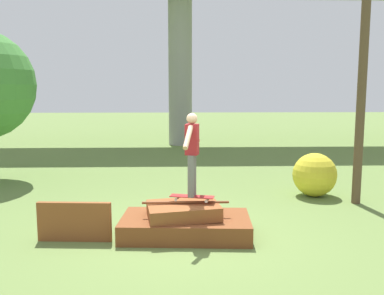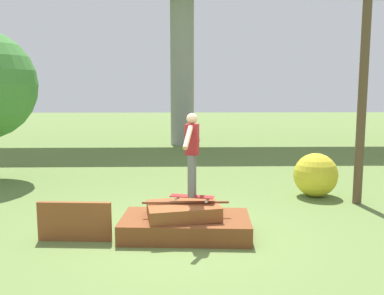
% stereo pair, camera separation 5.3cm
% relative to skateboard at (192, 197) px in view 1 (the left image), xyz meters
% --- Properties ---
extents(ground_plane, '(80.00, 80.00, 0.00)m').
position_rel_skateboard_xyz_m(ground_plane, '(-0.12, -0.03, -0.72)').
color(ground_plane, olive).
extents(scrap_pile, '(2.39, 1.42, 0.64)m').
position_rel_skateboard_xyz_m(scrap_pile, '(-0.13, -0.03, -0.48)').
color(scrap_pile, brown).
rests_on(scrap_pile, ground_plane).
extents(scrap_plank_loose, '(1.30, 0.18, 0.70)m').
position_rel_skateboard_xyz_m(scrap_plank_loose, '(-2.07, -0.24, -0.37)').
color(scrap_plank_loose, brown).
rests_on(scrap_plank_loose, ground_plane).
extents(skateboard, '(0.82, 0.39, 0.09)m').
position_rel_skateboard_xyz_m(skateboard, '(0.00, 0.00, 0.00)').
color(skateboard, maroon).
rests_on(skateboard, scrap_pile).
extents(skater, '(0.36, 1.10, 1.50)m').
position_rel_skateboard_xyz_m(skater, '(-0.00, -0.00, 0.87)').
color(skater, slate).
rests_on(skater, skateboard).
extents(utility_pole, '(1.30, 0.20, 7.55)m').
position_rel_skateboard_xyz_m(utility_pole, '(3.90, 2.06, 3.18)').
color(utility_pole, brown).
rests_on(utility_pole, ground_plane).
extents(bush_yellow_flowering, '(1.08, 1.08, 1.08)m').
position_rel_skateboard_xyz_m(bush_yellow_flowering, '(3.13, 2.75, -0.18)').
color(bush_yellow_flowering, gold).
rests_on(bush_yellow_flowering, ground_plane).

